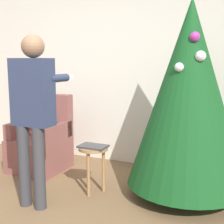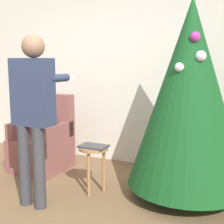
# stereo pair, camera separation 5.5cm
# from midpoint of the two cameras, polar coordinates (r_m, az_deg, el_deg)

# --- Properties ---
(wall_back) EXTENTS (8.00, 0.06, 2.70)m
(wall_back) POSITION_cam_midpoint_polar(r_m,az_deg,el_deg) (4.48, 1.11, 7.83)
(wall_back) COLOR silver
(wall_back) RESTS_ON ground_plane
(christmas_tree) EXTENTS (1.27, 1.27, 2.11)m
(christmas_tree) POSITION_cam_midpoint_polar(r_m,az_deg,el_deg) (3.36, 13.42, 3.22)
(christmas_tree) COLOR brown
(christmas_tree) RESTS_ON ground_plane
(armchair) EXTENTS (0.67, 0.68, 1.01)m
(armchair) POSITION_cam_midpoint_polar(r_m,az_deg,el_deg) (4.39, -13.11, -5.65)
(armchair) COLOR brown
(armchair) RESTS_ON ground_plane
(person_standing) EXTENTS (0.43, 0.57, 1.72)m
(person_standing) POSITION_cam_midpoint_polar(r_m,az_deg,el_deg) (3.17, -14.77, 1.15)
(person_standing) COLOR #38383D
(person_standing) RESTS_ON ground_plane
(side_stool) EXTENTS (0.32, 0.32, 0.53)m
(side_stool) POSITION_cam_midpoint_polar(r_m,az_deg,el_deg) (3.51, -3.90, -8.24)
(side_stool) COLOR #A37547
(side_stool) RESTS_ON ground_plane
(laptop) EXTENTS (0.31, 0.21, 0.02)m
(laptop) POSITION_cam_midpoint_polar(r_m,az_deg,el_deg) (3.47, -3.93, -6.28)
(laptop) COLOR #38383D
(laptop) RESTS_ON side_stool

